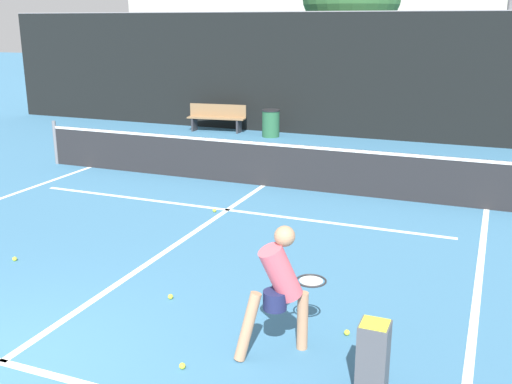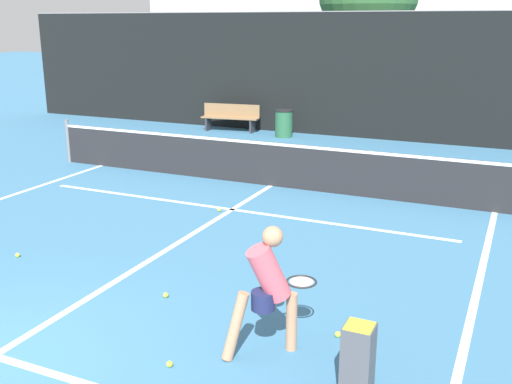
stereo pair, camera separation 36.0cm
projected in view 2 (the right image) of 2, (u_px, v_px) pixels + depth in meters
court_service_line at (232, 209)px, 11.24m from camera, size 8.25×0.10×0.01m
court_center_mark at (180, 242)px, 9.59m from camera, size 0.10×7.47×0.01m
court_sideline_right at (477, 293)px, 7.80m from camera, size 0.10×8.47×0.01m
net at (271, 163)px, 12.72m from camera, size 11.09×0.09×1.07m
fence_back at (353, 76)px, 17.79m from camera, size 24.00×0.06×3.70m
player_practicing at (268, 285)px, 6.18m from camera, size 0.86×1.08×1.43m
tennis_ball_scattered_0 at (219, 210)px, 11.11m from camera, size 0.07×0.07×0.07m
tennis_ball_scattered_1 at (18, 255)px, 8.97m from camera, size 0.07×0.07×0.07m
tennis_ball_scattered_2 at (166, 295)px, 7.66m from camera, size 0.07×0.07×0.07m
tennis_ball_scattered_3 at (170, 364)px, 6.12m from camera, size 0.07×0.07×0.07m
tennis_ball_scattered_4 at (338, 334)px, 6.70m from camera, size 0.07×0.07×0.07m
ball_hopper at (358, 358)px, 5.61m from camera, size 0.28×0.28×0.71m
courtside_bench at (231, 116)px, 19.11m from camera, size 1.90×0.62×0.86m
trash_bin at (284, 123)px, 18.18m from camera, size 0.55×0.55×0.83m
parked_car at (405, 106)px, 20.17m from camera, size 1.83×4.11×1.53m
building_far at (441, 22)px, 32.56m from camera, size 36.00×2.40×6.74m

